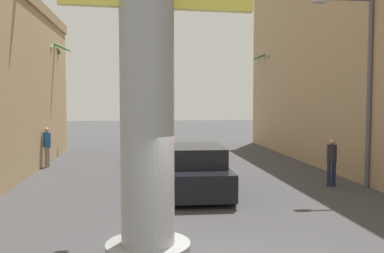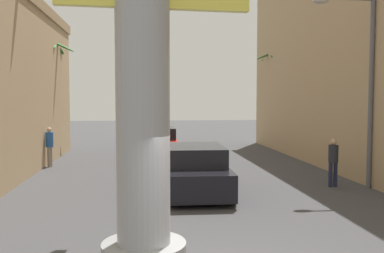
{
  "view_description": "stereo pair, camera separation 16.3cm",
  "coord_description": "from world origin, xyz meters",
  "views": [
    {
      "loc": [
        -1.55,
        -6.41,
        3.1
      ],
      "look_at": [
        0.0,
        5.95,
        2.29
      ],
      "focal_mm": 40.0,
      "sensor_mm": 36.0,
      "label": 1
    },
    {
      "loc": [
        -1.38,
        -6.43,
        3.1
      ],
      "look_at": [
        0.0,
        5.95,
        2.29
      ],
      "focal_mm": 40.0,
      "sensor_mm": 36.0,
      "label": 2
    }
  ],
  "objects": [
    {
      "name": "car_lead",
      "position": [
        0.28,
        7.44,
        0.74
      ],
      "size": [
        2.16,
        4.66,
        1.56
      ],
      "color": "black",
      "rests_on": "ground"
    },
    {
      "name": "pedestrian_far_left",
      "position": [
        -5.68,
        13.48,
        1.06
      ],
      "size": [
        0.39,
        0.39,
        1.8
      ],
      "color": "gray",
      "rests_on": "ground"
    },
    {
      "name": "palm_tree_far_right",
      "position": [
        6.98,
        20.25,
        3.78
      ],
      "size": [
        2.69,
        2.57,
        6.17
      ],
      "color": "brown",
      "rests_on": "ground"
    },
    {
      "name": "neon_sign_pole",
      "position": [
        -1.4,
        0.61,
        4.36
      ],
      "size": [
        3.5,
        1.42,
        9.9
      ],
      "color": "#9E9EA3",
      "rests_on": "ground"
    },
    {
      "name": "palm_tree_mid_left",
      "position": [
        -6.62,
        10.24,
        5.45
      ],
      "size": [
        3.22,
        3.19,
        8.82
      ],
      "color": "brown",
      "rests_on": "ground"
    },
    {
      "name": "car_far",
      "position": [
        -0.63,
        16.6,
        0.74
      ],
      "size": [
        2.01,
        4.56,
        1.56
      ],
      "color": "black",
      "rests_on": "ground"
    },
    {
      "name": "pedestrian_mid_right",
      "position": [
        5.21,
        7.83,
        0.99
      ],
      "size": [
        0.4,
        0.4,
        1.7
      ],
      "color": "#1E233F",
      "rests_on": "ground"
    },
    {
      "name": "palm_tree_far_left",
      "position": [
        -6.23,
        17.03,
        4.03
      ],
      "size": [
        2.53,
        2.45,
        6.19
      ],
      "color": "brown",
      "rests_on": "ground"
    },
    {
      "name": "street_lamp",
      "position": [
        6.02,
        7.52,
        4.02
      ],
      "size": [
        2.23,
        0.28,
        6.62
      ],
      "color": "#59595E",
      "rests_on": "ground"
    },
    {
      "name": "ground_plane",
      "position": [
        0.0,
        10.0,
        0.0
      ],
      "size": [
        89.15,
        89.15,
        0.0
      ],
      "primitive_type": "plane",
      "color": "#424244"
    },
    {
      "name": "traffic_light_mast",
      "position": [
        -4.73,
        4.46,
        4.23
      ],
      "size": [
        5.36,
        0.32,
        5.97
      ],
      "color": "#333333",
      "rests_on": "ground"
    }
  ]
}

